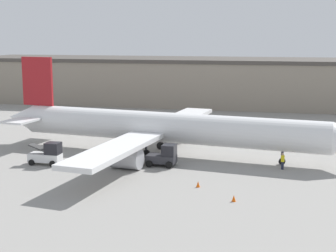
{
  "coord_description": "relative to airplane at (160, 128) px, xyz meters",
  "views": [
    {
      "loc": [
        12.29,
        -56.74,
        13.86
      ],
      "look_at": [
        0.0,
        0.0,
        3.38
      ],
      "focal_mm": 55.0,
      "sensor_mm": 36.0,
      "label": 1
    }
  ],
  "objects": [
    {
      "name": "baggage_tug",
      "position": [
        1.7,
        -5.31,
        -2.04
      ],
      "size": [
        3.18,
        2.16,
        2.35
      ],
      "rotation": [
        0.0,
        0.0,
        -0.06
      ],
      "color": "#2D2D33",
      "rests_on": "ground_plane"
    },
    {
      "name": "safety_cone_far",
      "position": [
        9.97,
        -15.48,
        -2.83
      ],
      "size": [
        0.36,
        0.36,
        0.55
      ],
      "color": "#EF590F",
      "rests_on": "ground_plane"
    },
    {
      "name": "terminal_building",
      "position": [
        -2.15,
        43.51,
        1.43
      ],
      "size": [
        89.74,
        16.87,
        9.06
      ],
      "color": "gray",
      "rests_on": "ground_plane"
    },
    {
      "name": "airplane",
      "position": [
        0.0,
        0.0,
        0.0
      ],
      "size": [
        42.86,
        36.57,
        10.98
      ],
      "rotation": [
        0.0,
        0.0,
        -0.15
      ],
      "color": "silver",
      "rests_on": "ground_plane"
    },
    {
      "name": "safety_cone_near",
      "position": [
        6.42,
        -12.06,
        -2.83
      ],
      "size": [
        0.36,
        0.36,
        0.55
      ],
      "color": "#EF590F",
      "rests_on": "ground_plane"
    },
    {
      "name": "ground_crew_worker",
      "position": [
        13.97,
        -4.07,
        -2.19
      ],
      "size": [
        0.38,
        0.38,
        1.72
      ],
      "rotation": [
        0.0,
        0.0,
        4.78
      ],
      "color": "#1E2338",
      "rests_on": "ground_plane"
    },
    {
      "name": "belt_loader_truck",
      "position": [
        -10.62,
        -7.29,
        -1.99
      ],
      "size": [
        3.46,
        1.88,
        2.42
      ],
      "rotation": [
        0.0,
        0.0,
        -0.01
      ],
      "color": "silver",
      "rests_on": "ground_plane"
    },
    {
      "name": "ground_plane",
      "position": [
        1.02,
        -0.15,
        -3.11
      ],
      "size": [
        400.0,
        400.0,
        0.0
      ],
      "primitive_type": "plane",
      "color": "gray"
    }
  ]
}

